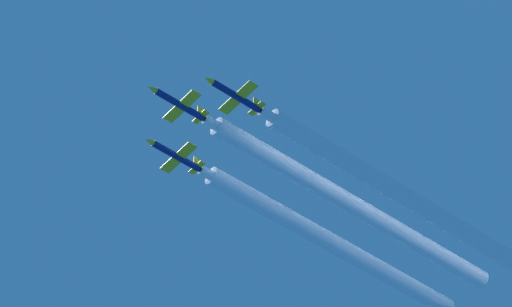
# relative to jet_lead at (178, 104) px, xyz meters

# --- Properties ---
(jet_lead) EXTENTS (8.04, 11.70, 2.81)m
(jet_lead) POSITION_rel_jet_lead_xyz_m (0.00, 0.00, 0.00)
(jet_lead) COLOR navy
(jet_left_wingman) EXTENTS (8.04, 11.70, 2.81)m
(jet_left_wingman) POSITION_rel_jet_lead_xyz_m (-8.06, -5.27, -1.12)
(jet_left_wingman) COLOR navy
(jet_right_wingman) EXTENTS (8.04, 11.70, 2.81)m
(jet_right_wingman) POSITION_rel_jet_lead_xyz_m (8.28, -5.57, -1.84)
(jet_right_wingman) COLOR navy
(smoke_trail_lead) EXTENTS (3.30, 64.85, 3.30)m
(smoke_trail_lead) POSITION_rel_jet_lead_xyz_m (0.00, -37.77, -0.03)
(smoke_trail_lead) COLOR white
(smoke_trail_left_wingman) EXTENTS (3.30, 65.47, 3.30)m
(smoke_trail_left_wingman) POSITION_rel_jet_lead_xyz_m (-8.06, -43.35, -1.15)
(smoke_trail_left_wingman) COLOR white
(smoke_trail_right_wingman) EXTENTS (3.30, 58.35, 3.30)m
(smoke_trail_right_wingman) POSITION_rel_jet_lead_xyz_m (8.28, -40.10, -1.86)
(smoke_trail_right_wingman) COLOR white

